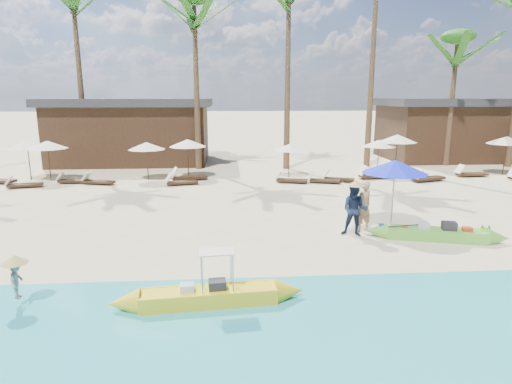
{
  "coord_description": "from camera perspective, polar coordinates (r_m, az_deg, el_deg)",
  "views": [
    {
      "loc": [
        -1.63,
        -12.47,
        4.47
      ],
      "look_at": [
        -0.61,
        2.0,
        1.2
      ],
      "focal_mm": 30.0,
      "sensor_mm": 36.0,
      "label": 1
    }
  ],
  "objects": [
    {
      "name": "resort_parasol_2",
      "position": [
        26.15,
        -28.19,
        5.59
      ],
      "size": [
        2.07,
        2.07,
        2.13
      ],
      "color": "#3B2318",
      "rests_on": "ground"
    },
    {
      "name": "vendor_yellow",
      "position": [
        10.72,
        -29.27,
        -10.12
      ],
      "size": [
        0.41,
        0.6,
        0.86
      ],
      "primitive_type": "imported",
      "rotation": [
        0.0,
        0.0,
        1.75
      ],
      "color": "gray",
      "rests_on": "ground"
    },
    {
      "name": "lounger_6_left",
      "position": [
        22.55,
        4.5,
        1.7
      ],
      "size": [
        1.75,
        1.0,
        0.57
      ],
      "rotation": [
        0.0,
        0.0,
        -0.31
      ],
      "color": "#3B2318",
      "rests_on": "ground"
    },
    {
      "name": "vendor_green",
      "position": [
        14.2,
        13.04,
        -2.36
      ],
      "size": [
        1.03,
        0.93,
        1.73
      ],
      "primitive_type": "imported",
      "rotation": [
        0.0,
        0.0,
        -0.41
      ],
      "color": "#151F3A",
      "rests_on": "ground"
    },
    {
      "name": "palm_4",
      "position": [
        27.22,
        4.38,
        23.19
      ],
      "size": [
        2.08,
        2.08,
        11.7
      ],
      "color": "brown",
      "rests_on": "ground"
    },
    {
      "name": "lounger_3_right",
      "position": [
        24.34,
        -23.36,
        1.49
      ],
      "size": [
        1.64,
        0.52,
        0.56
      ],
      "rotation": [
        0.0,
        0.0,
        -0.01
      ],
      "color": "#3B2318",
      "rests_on": "ground"
    },
    {
      "name": "lounger_4_right",
      "position": [
        23.36,
        -9.23,
        2.04
      ],
      "size": [
        2.06,
        1.15,
        0.67
      ],
      "rotation": [
        0.0,
        0.0,
        0.29
      ],
      "color": "#3B2318",
      "rests_on": "ground"
    },
    {
      "name": "lounger_3_left",
      "position": [
        24.23,
        -28.69,
        0.93
      ],
      "size": [
        1.74,
        0.84,
        0.57
      ],
      "rotation": [
        0.0,
        0.0,
        0.2
      ],
      "color": "#3B2318",
      "rests_on": "ground"
    },
    {
      "name": "lounger_7_left",
      "position": [
        23.22,
        10.78,
        1.82
      ],
      "size": [
        1.72,
        0.97,
        0.56
      ],
      "rotation": [
        0.0,
        0.0,
        -0.3
      ],
      "color": "#3B2318",
      "rests_on": "ground"
    },
    {
      "name": "resort_parasol_8",
      "position": [
        26.16,
        18.33,
        6.8
      ],
      "size": [
        2.24,
        2.24,
        2.31
      ],
      "color": "#3B2318",
      "rests_on": "ground"
    },
    {
      "name": "lounger_4_left",
      "position": [
        23.57,
        -20.41,
        1.41
      ],
      "size": [
        1.74,
        0.94,
        0.56
      ],
      "rotation": [
        0.0,
        0.0,
        -0.27
      ],
      "color": "#3B2318",
      "rests_on": "ground"
    },
    {
      "name": "resort_parasol_3",
      "position": [
        25.35,
        -26.06,
        5.68
      ],
      "size": [
        2.09,
        2.09,
        2.16
      ],
      "color": "#3B2318",
      "rests_on": "ground"
    },
    {
      "name": "lounger_8_left",
      "position": [
        24.57,
        21.76,
        1.82
      ],
      "size": [
        2.05,
        1.18,
        0.67
      ],
      "rotation": [
        0.0,
        0.0,
        0.32
      ],
      "color": "#3B2318",
      "rests_on": "ground"
    },
    {
      "name": "resort_parasol_4",
      "position": [
        23.85,
        -14.39,
        5.97
      ],
      "size": [
        1.99,
        1.99,
        2.05
      ],
      "color": "#3B2318",
      "rests_on": "ground"
    },
    {
      "name": "resort_parasol_9",
      "position": [
        28.46,
        30.45,
        5.98
      ],
      "size": [
        2.16,
        2.16,
        2.22
      ],
      "color": "#3B2318",
      "rests_on": "ground"
    },
    {
      "name": "palm_2",
      "position": [
        29.31,
        -23.07,
        20.98
      ],
      "size": [
        2.08,
        2.08,
        11.33
      ],
      "color": "brown",
      "rests_on": "ground"
    },
    {
      "name": "ground",
      "position": [
        13.35,
        3.26,
        -6.9
      ],
      "size": [
        240.0,
        240.0,
        0.0
      ],
      "primitive_type": "plane",
      "color": "beige",
      "rests_on": "ground"
    },
    {
      "name": "yellow_canoe",
      "position": [
        9.66,
        -6.3,
        -13.61
      ],
      "size": [
        4.74,
        0.89,
        1.23
      ],
      "rotation": [
        0.0,
        0.0,
        0.09
      ],
      "color": "yellow",
      "rests_on": "ground"
    },
    {
      "name": "resort_parasol_7",
      "position": [
        25.62,
        16.08,
        6.26
      ],
      "size": [
        1.96,
        1.96,
        2.02
      ],
      "color": "#3B2318",
      "rests_on": "ground"
    },
    {
      "name": "lounger_5_left",
      "position": [
        22.26,
        -10.13,
        1.39
      ],
      "size": [
        1.72,
        0.85,
        0.56
      ],
      "rotation": [
        0.0,
        0.0,
        0.21
      ],
      "color": "#3B2318",
      "rests_on": "ground"
    },
    {
      "name": "wet_sand_strip",
      "position": [
        8.86,
        7.52,
        -17.71
      ],
      "size": [
        240.0,
        4.5,
        0.01
      ],
      "primitive_type": "cube",
      "color": "tan",
      "rests_on": "ground"
    },
    {
      "name": "resort_parasol_5",
      "position": [
        24.1,
        -9.11,
        6.46
      ],
      "size": [
        2.07,
        2.07,
        2.13
      ],
      "color": "#3B2318",
      "rests_on": "ground"
    },
    {
      "name": "palm_3",
      "position": [
        27.12,
        -8.19,
        21.27
      ],
      "size": [
        2.08,
        2.08,
        10.52
      ],
      "color": "brown",
      "rests_on": "ground"
    },
    {
      "name": "blue_umbrella",
      "position": [
        15.11,
        18.04,
        3.23
      ],
      "size": [
        2.21,
        2.21,
        2.38
      ],
      "color": "#99999E",
      "rests_on": "ground"
    },
    {
      "name": "pavilion_east",
      "position": [
        33.88,
        23.69,
        7.78
      ],
      "size": [
        8.8,
        6.6,
        4.3
      ],
      "color": "#3B2318",
      "rests_on": "ground"
    },
    {
      "name": "lounger_6_right",
      "position": [
        22.7,
        8.88,
        1.65
      ],
      "size": [
        1.72,
        0.97,
        0.56
      ],
      "rotation": [
        0.0,
        0.0,
        -0.3
      ],
      "color": "#3B2318",
      "rests_on": "ground"
    },
    {
      "name": "lounger_7_right",
      "position": [
        24.47,
        15.46,
        2.23
      ],
      "size": [
        2.03,
        0.76,
        0.68
      ],
      "rotation": [
        0.0,
        0.0,
        0.08
      ],
      "color": "#3B2318",
      "rests_on": "ground"
    },
    {
      "name": "pavilion_west",
      "position": [
        30.73,
        -16.13,
        7.93
      ],
      "size": [
        10.8,
        6.6,
        4.3
      ],
      "color": "#3B2318",
      "rests_on": "ground"
    },
    {
      "name": "tourist",
      "position": [
        14.72,
        14.12,
        -1.83
      ],
      "size": [
        0.76,
        0.65,
        1.75
      ],
      "primitive_type": "imported",
      "rotation": [
        0.0,
        0.0,
        3.57
      ],
      "color": "tan",
      "rests_on": "ground"
    },
    {
      "name": "palm_6",
      "position": [
        30.74,
        25.16,
        16.35
      ],
      "size": [
        2.08,
        2.08,
        8.51
      ],
      "color": "brown",
      "rests_on": "ground"
    },
    {
      "name": "green_canoe",
      "position": [
        14.76,
        22.84,
        -5.14
      ],
      "size": [
        4.7,
        1.55,
        0.61
      ],
      "rotation": [
        0.0,
        0.0,
        -0.26
      ],
      "color": "#5FBA38",
      "rests_on": "ground"
    },
    {
      "name": "lounger_9_left",
      "position": [
        27.08,
        26.62,
        2.27
      ],
      "size": [
        1.82,
        0.6,
        0.61
      ],
      "rotation": [
        0.0,
        0.0,
        0.02
      ],
      "color": "#3B2318",
      "rests_on": "ground"
    },
    {
      "name": "resort_parasol_6",
      "position": [
        23.93,
        4.46,
        5.95
      ],
      "size": [
        1.81,
        1.81,
        1.86
      ],
      "color": "#3B2318",
      "rests_on": "ground"
    }
  ]
}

